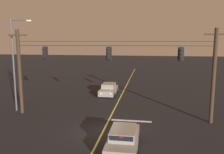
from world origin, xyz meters
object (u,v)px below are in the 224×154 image
Objects in this scene: car_waiting_near_lane at (123,139)px; street_lamp_corner at (16,57)px; traffic_light_leftmost at (45,53)px; traffic_light_left_inner at (109,53)px; car_oncoming_lead at (109,89)px; traffic_light_centre at (181,54)px.

car_waiting_near_lane is 0.50× the size of street_lamp_corner.
traffic_light_leftmost and traffic_light_left_inner have the same top height.
car_oncoming_lead is 11.81m from street_lamp_corner.
traffic_light_centre is 12.44m from car_oncoming_lead.
traffic_light_centre reaches higher than car_oncoming_lead.
traffic_light_leftmost is at bearing 180.00° from traffic_light_centre.
traffic_light_left_inner is at bearing 0.00° from traffic_light_leftmost.
street_lamp_corner is at bearing -132.31° from car_oncoming_lead.
car_waiting_near_lane is (1.92, -5.75, -4.96)m from traffic_light_left_inner.
traffic_light_centre is at bearing 0.00° from traffic_light_left_inner.
traffic_light_centre is (11.66, 0.00, 0.00)m from traffic_light_leftmost.
car_oncoming_lead is at bearing 99.98° from traffic_light_left_inner.
traffic_light_left_inner is at bearing 180.00° from traffic_light_centre.
traffic_light_centre is 8.58m from car_waiting_near_lane.
car_oncoming_lead is at bearing 130.69° from traffic_light_centre.
traffic_light_leftmost is at bearing 180.00° from traffic_light_left_inner.
traffic_light_left_inner is 0.28× the size of car_waiting_near_lane.
car_waiting_near_lane is at bearing -76.55° from car_oncoming_lead.
traffic_light_leftmost is 3.21m from street_lamp_corner.
car_waiting_near_lane and car_oncoming_lead have the same top height.
traffic_light_centre reaches higher than car_waiting_near_lane.
traffic_light_left_inner is 8.90m from street_lamp_corner.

